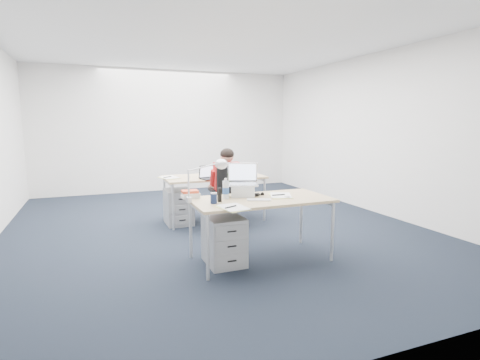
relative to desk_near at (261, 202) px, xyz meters
name	(u,v)px	position (x,y,z in m)	size (l,w,h in m)	color
floor	(214,227)	(-0.10, 1.49, -0.68)	(7.00, 7.00, 0.00)	black
room	(213,114)	(-0.10, 1.49, 1.03)	(6.02, 7.02, 2.80)	silver
desk_near	(261,202)	(0.00, 0.00, 0.00)	(1.60, 0.80, 0.73)	tan
desk_far	(214,179)	(0.04, 1.93, 0.00)	(1.60, 0.80, 0.73)	tan
office_chair	(228,212)	(0.03, 1.23, -0.40)	(0.69, 0.69, 1.02)	black
seated_person	(225,189)	(0.05, 1.41, -0.07)	(0.40, 0.68, 1.22)	#AF1919
drawer_pedestal_near	(224,240)	(-0.44, 0.03, -0.41)	(0.40, 0.50, 0.55)	#95979A
drawer_pedestal_far	(179,207)	(-0.56, 1.90, -0.41)	(0.40, 0.50, 0.55)	#95979A
silver_laptop	(243,180)	(-0.14, 0.21, 0.24)	(0.36, 0.28, 0.38)	silver
wireless_keyboard	(259,200)	(-0.06, -0.08, 0.05)	(0.27, 0.11, 0.01)	white
computer_mouse	(287,196)	(0.30, -0.08, 0.06)	(0.06, 0.10, 0.03)	white
headphones	(250,195)	(-0.07, 0.18, 0.06)	(0.22, 0.17, 0.04)	black
can_koozie	(214,198)	(-0.59, -0.06, 0.11)	(0.07, 0.07, 0.12)	#142040
water_bottle	(226,188)	(-0.38, 0.14, 0.17)	(0.07, 0.07, 0.24)	silver
bear_figurine	(226,191)	(-0.34, 0.25, 0.12)	(0.07, 0.06, 0.14)	#2D8022
book_stack	(190,194)	(-0.75, 0.33, 0.09)	(0.20, 0.15, 0.09)	silver
cordless_phone	(220,195)	(-0.50, 0.00, 0.12)	(0.04, 0.03, 0.16)	black
papers_left	(233,208)	(-0.48, -0.35, 0.05)	(0.24, 0.34, 0.01)	#D2D87D
papers_right	(280,196)	(0.27, 0.04, 0.05)	(0.24, 0.34, 0.01)	#D2D87D
sunglasses	(260,194)	(0.06, 0.16, 0.06)	(0.11, 0.05, 0.03)	black
desk_lamp	(201,180)	(-0.68, 0.10, 0.29)	(0.43, 0.16, 0.48)	silver
dark_laptop	(211,172)	(-0.10, 1.64, 0.16)	(0.30, 0.29, 0.22)	black
far_cup	(246,171)	(0.65, 2.05, 0.09)	(0.06, 0.06, 0.09)	white
far_papers	(169,178)	(-0.68, 1.99, 0.05)	(0.24, 0.34, 0.01)	white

